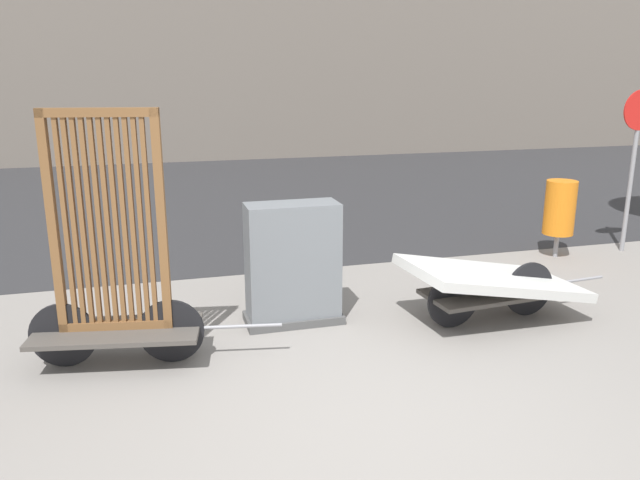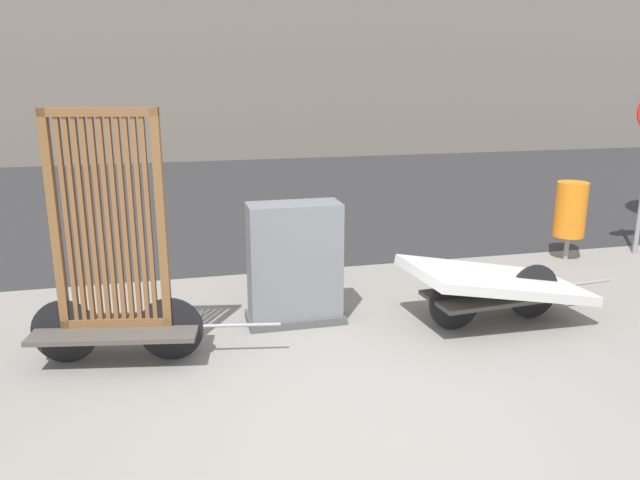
{
  "view_description": "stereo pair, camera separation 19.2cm",
  "coord_description": "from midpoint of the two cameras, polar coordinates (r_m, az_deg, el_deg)",
  "views": [
    {
      "loc": [
        -1.44,
        -3.56,
        2.4
      ],
      "look_at": [
        0.0,
        1.58,
        0.96
      ],
      "focal_mm": 35.0,
      "sensor_mm": 36.0,
      "label": 1
    },
    {
      "loc": [
        -1.25,
        -3.6,
        2.4
      ],
      "look_at": [
        0.0,
        1.58,
        0.96
      ],
      "focal_mm": 35.0,
      "sensor_mm": 36.0,
      "label": 2
    }
  ],
  "objects": [
    {
      "name": "ground_plane",
      "position": [
        4.51,
        4.39,
        -17.1
      ],
      "size": [
        60.0,
        60.0,
        0.0
      ],
      "primitive_type": "plane",
      "color": "gray"
    },
    {
      "name": "trash_bin",
      "position": [
        8.8,
        20.51,
        2.76
      ],
      "size": [
        0.4,
        0.4,
        1.03
      ],
      "color": "gray",
      "rests_on": "ground_plane"
    },
    {
      "name": "sign_post",
      "position": [
        9.35,
        26.37,
        7.7
      ],
      "size": [
        0.53,
        0.06,
        2.24
      ],
      "color": "gray",
      "rests_on": "ground_plane"
    },
    {
      "name": "road_strip",
      "position": [
        12.76,
        -9.3,
        4.05
      ],
      "size": [
        56.0,
        10.34,
        0.01
      ],
      "color": "#2D2D30",
      "rests_on": "ground_plane"
    },
    {
      "name": "bike_cart_with_bedframe",
      "position": [
        5.43,
        -19.35,
        -3.18
      ],
      "size": [
        2.09,
        0.84,
        2.14
      ],
      "rotation": [
        0.0,
        0.0,
        -0.18
      ],
      "color": "#4C4742",
      "rests_on": "ground_plane"
    },
    {
      "name": "utility_cabinet",
      "position": [
        6.08,
        -3.4,
        -2.58
      ],
      "size": [
        0.95,
        0.45,
        1.2
      ],
      "color": "#4C4C4C",
      "rests_on": "ground_plane"
    },
    {
      "name": "bike_cart_with_mattress",
      "position": [
        6.35,
        14.73,
        -3.73
      ],
      "size": [
        2.3,
        1.11,
        0.66
      ],
      "rotation": [
        0.0,
        0.0,
        0.09
      ],
      "color": "#4C4742",
      "rests_on": "ground_plane"
    }
  ]
}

